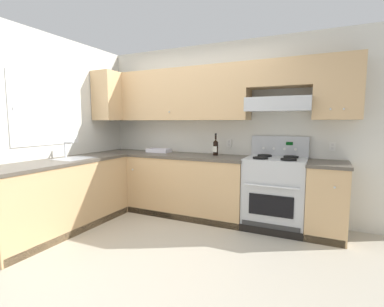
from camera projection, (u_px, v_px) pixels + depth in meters
The scene contains 8 objects.
ground_plane at pixel (143, 248), 3.08m from camera, with size 7.04×7.04×0.00m, color #B2AA99.
wall_back at pixel (223, 116), 4.13m from camera, with size 4.68×0.57×2.55m.
wall_left at pixel (54, 126), 3.81m from camera, with size 0.47×4.00×2.55m.
counter_back_run at pixel (191, 186), 4.15m from camera, with size 3.60×0.65×0.91m.
counter_left_run at pixel (61, 195), 3.56m from camera, with size 0.63×1.91×1.13m.
stove at pixel (275, 192), 3.64m from camera, with size 0.76×0.62×1.20m.
wine_bottle at pixel (216, 147), 4.04m from camera, with size 0.07×0.08×0.32m.
bowl at pixel (159, 151), 4.46m from camera, with size 0.37×0.20×0.06m.
Camera 1 is at (1.75, -2.43, 1.39)m, focal length 26.08 mm.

